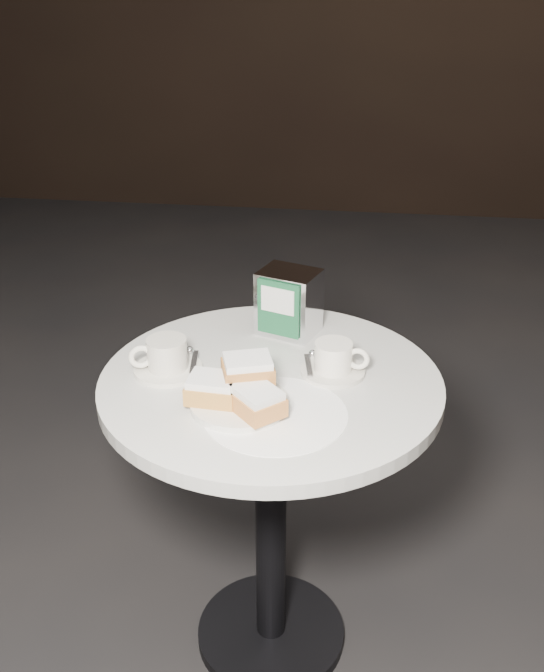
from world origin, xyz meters
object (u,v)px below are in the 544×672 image
(beignet_plate, at_px, (239,392))
(napkin_dispenser, at_px, (289,302))
(water_glass_left, at_px, (277,300))
(cafe_table, at_px, (271,457))
(coffee_cup_left, at_px, (167,358))
(water_glass_right, at_px, (292,305))
(coffee_cup_right, at_px, (334,360))

(beignet_plate, height_order, napkin_dispenser, napkin_dispenser)
(water_glass_left, bearing_deg, cafe_table, -85.55)
(coffee_cup_left, bearing_deg, water_glass_right, 22.11)
(cafe_table, height_order, water_glass_left, water_glass_left)
(cafe_table, bearing_deg, coffee_cup_right, 15.69)
(water_glass_left, bearing_deg, napkin_dispenser, -56.42)
(water_glass_left, bearing_deg, beignet_plate, -93.64)
(coffee_cup_right, xyz_separation_m, water_glass_right, (-0.11, 0.20, 0.03))
(cafe_table, height_order, coffee_cup_right, coffee_cup_right)
(cafe_table, height_order, water_glass_right, water_glass_right)
(coffee_cup_left, distance_m, coffee_cup_right, 0.34)
(cafe_table, relative_size, water_glass_right, 6.16)
(cafe_table, distance_m, water_glass_left, 0.36)
(beignet_plate, relative_size, napkin_dispenser, 1.62)
(coffee_cup_left, bearing_deg, coffee_cup_right, -16.88)
(coffee_cup_left, height_order, water_glass_left, water_glass_left)
(coffee_cup_left, xyz_separation_m, napkin_dispenser, (0.23, 0.21, 0.04))
(coffee_cup_left, height_order, water_glass_right, water_glass_right)
(coffee_cup_left, bearing_deg, beignet_plate, -57.41)
(water_glass_right, bearing_deg, coffee_cup_left, -134.74)
(beignet_plate, bearing_deg, coffee_cup_right, 42.16)
(beignet_plate, height_order, coffee_cup_right, beignet_plate)
(water_glass_right, height_order, napkin_dispenser, napkin_dispenser)
(coffee_cup_right, bearing_deg, napkin_dispenser, 128.04)
(coffee_cup_right, bearing_deg, beignet_plate, -132.61)
(coffee_cup_left, bearing_deg, water_glass_left, 30.22)
(water_glass_right, xyz_separation_m, napkin_dispenser, (-0.01, -0.02, 0.02))
(beignet_plate, height_order, coffee_cup_left, beignet_plate)
(cafe_table, relative_size, beignet_plate, 3.01)
(water_glass_left, bearing_deg, water_glass_right, -35.48)
(beignet_plate, relative_size, coffee_cup_left, 1.33)
(beignet_plate, relative_size, water_glass_left, 2.11)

